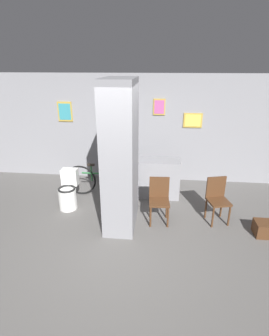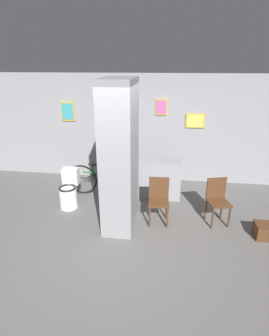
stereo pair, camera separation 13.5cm
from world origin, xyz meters
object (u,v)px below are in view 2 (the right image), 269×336
Objects in this scene: toilet at (69,191)px; chair_near_pillar at (159,198)px; bicycle at (104,180)px; chair_by_doorway at (217,199)px; bottle_tall at (135,156)px.

chair_near_pillar reaches higher than toilet.
bicycle is at bearing 43.02° from toilet.
chair_near_pillar is at bearing -35.61° from bicycle.
chair_near_pillar and chair_by_doorway have the same top height.
chair_by_doorway is 2.46m from bicycle.
bicycle is at bearing 146.89° from chair_by_doorway.
bicycle is (-1.25, 0.90, -0.11)m from chair_near_pillar.
bottle_tall reaches higher than chair_by_doorway.
chair_near_pillar is 3.43× the size of bottle_tall.
toilet is 1.90m from chair_near_pillar.
chair_near_pillar is at bearing -9.79° from toilet.
bicycle is 6.99× the size of bottle_tall.
chair_by_doorway reaches higher than bicycle.
toilet is 1.58m from bottle_tall.
chair_by_doorway is at bearing -27.64° from bottle_tall.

